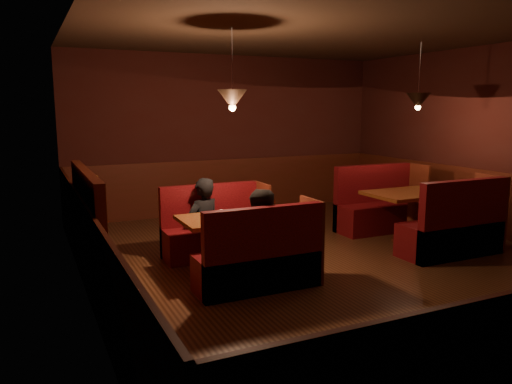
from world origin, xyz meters
name	(u,v)px	position (x,y,z in m)	size (l,w,h in m)	color
room	(313,182)	(-0.28, 0.04, 1.05)	(6.02, 7.02, 2.92)	black
main_table	(234,229)	(-1.28, 0.20, 0.52)	(1.26, 0.77, 0.88)	#5F290F
main_bench_far	(215,233)	(-1.26, 0.92, 0.30)	(1.39, 0.50, 0.95)	black
main_bench_near	(261,263)	(-1.26, -0.52, 0.30)	(1.39, 0.50, 0.95)	black
second_table	(413,205)	(1.59, 0.32, 0.55)	(1.33, 0.85, 0.75)	#5F290F
second_bench_far	(379,210)	(1.62, 1.11, 0.33)	(1.47, 0.55, 1.05)	black
second_bench_near	(455,231)	(1.62, -0.47, 0.33)	(1.47, 0.55, 1.05)	black
diner_a	(203,205)	(-1.43, 0.89, 0.71)	(0.51, 0.34, 1.41)	black
diner_b	(266,223)	(-1.18, -0.45, 0.72)	(0.70, 0.55, 1.44)	black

